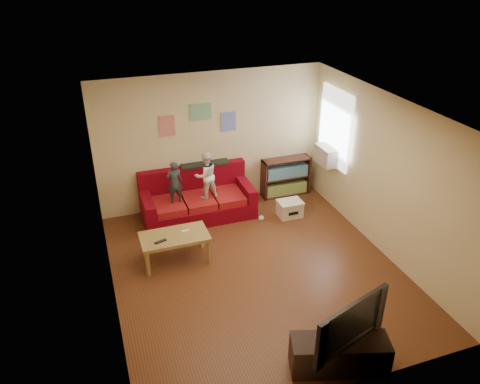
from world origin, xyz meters
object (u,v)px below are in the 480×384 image
object	(u,v)px
coffee_table	(175,239)
bookshelf	(285,179)
television	(344,320)
child_a	(175,182)
child_b	(206,175)
file_box	(290,208)
sofa	(197,200)
tv_stand	(339,354)

from	to	relation	value
coffee_table	bookshelf	size ratio (longest dim) A/B	1.09
bookshelf	television	distance (m)	4.72
coffee_table	television	size ratio (longest dim) A/B	0.96
child_a	child_b	bearing A→B (deg)	177.32
child_b	television	distance (m)	4.15
coffee_table	bookshelf	world-z (taller)	bookshelf
child_b	file_box	xyz separation A→B (m)	(1.54, -0.48, -0.74)
sofa	television	size ratio (longest dim) A/B	1.83
child_a	coffee_table	size ratio (longest dim) A/B	0.74
bookshelf	child_b	bearing A→B (deg)	-167.70
child_a	tv_stand	distance (m)	4.32
coffee_table	file_box	size ratio (longest dim) A/B	2.38
child_b	file_box	size ratio (longest dim) A/B	1.97
child_b	bookshelf	bearing A→B (deg)	-177.88
bookshelf	tv_stand	xyz separation A→B (m)	(-1.29, -4.52, -0.14)
child_a	tv_stand	size ratio (longest dim) A/B	0.69
child_a	bookshelf	distance (m)	2.52
child_b	coffee_table	bearing A→B (deg)	43.52
television	child_a	bearing A→B (deg)	87.00
coffee_table	television	xyz separation A→B (m)	(1.43, -2.91, 0.36)
child_a	coffee_table	bearing A→B (deg)	73.95
sofa	file_box	xyz separation A→B (m)	(1.69, -0.65, -0.15)
tv_stand	child_b	bearing A→B (deg)	114.87
sofa	television	world-z (taller)	television
file_box	television	size ratio (longest dim) A/B	0.40
file_box	television	distance (m)	3.82
bookshelf	tv_stand	distance (m)	4.70
sofa	bookshelf	xyz separation A→B (m)	(1.98, 0.23, 0.05)
coffee_table	tv_stand	world-z (taller)	coffee_table
child_a	tv_stand	bearing A→B (deg)	102.82
coffee_table	tv_stand	size ratio (longest dim) A/B	0.93
bookshelf	television	xyz separation A→B (m)	(-1.29, -4.52, 0.42)
sofa	child_a	xyz separation A→B (m)	(-0.45, -0.17, 0.55)
file_box	tv_stand	xyz separation A→B (m)	(-1.00, -3.64, 0.06)
television	tv_stand	bearing A→B (deg)	0.00
file_box	child_a	bearing A→B (deg)	167.37
child_a	file_box	distance (m)	2.30
coffee_table	file_box	xyz separation A→B (m)	(2.43, 0.73, -0.27)
child_a	television	bearing A→B (deg)	102.82
bookshelf	tv_stand	world-z (taller)	bookshelf
child_a	television	distance (m)	4.27
coffee_table	television	world-z (taller)	television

